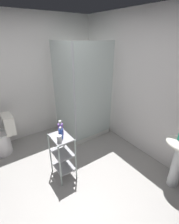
# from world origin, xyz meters

# --- Properties ---
(ground_plane) EXTENTS (4.20, 4.20, 0.02)m
(ground_plane) POSITION_xyz_m (0.00, 0.00, -0.01)
(ground_plane) COLOR gray
(wall_back) EXTENTS (4.20, 0.14, 2.50)m
(wall_back) POSITION_xyz_m (0.01, 1.85, 1.25)
(wall_back) COLOR white
(wall_back) RESTS_ON ground_plane
(wall_left) EXTENTS (0.10, 4.20, 2.50)m
(wall_left) POSITION_xyz_m (-1.85, 0.00, 1.25)
(wall_left) COLOR white
(wall_left) RESTS_ON ground_plane
(shower_stall) EXTENTS (0.92, 0.92, 2.00)m
(shower_stall) POSITION_xyz_m (-1.20, 1.17, 0.46)
(shower_stall) COLOR white
(shower_stall) RESTS_ON ground_plane
(toilet) EXTENTS (0.37, 0.49, 0.76)m
(toilet) POSITION_xyz_m (-1.48, -0.42, 0.31)
(toilet) COLOR white
(toilet) RESTS_ON ground_plane
(storage_cart) EXTENTS (0.38, 0.28, 0.74)m
(storage_cart) POSITION_xyz_m (-0.30, 0.26, 0.44)
(storage_cart) COLOR silver
(storage_cart) RESTS_ON ground_plane
(conditioner_bottle_purple) EXTENTS (0.08, 0.08, 0.24)m
(conditioner_bottle_purple) POSITION_xyz_m (-0.35, 0.28, 0.84)
(conditioner_bottle_purple) COLOR #7A51B2
(conditioner_bottle_purple) RESTS_ON storage_cart
(shampoo_bottle_blue) EXTENTS (0.06, 0.06, 0.19)m
(shampoo_bottle_blue) POSITION_xyz_m (-0.26, 0.24, 0.82)
(shampoo_bottle_blue) COLOR blue
(shampoo_bottle_blue) RESTS_ON storage_cart
(rinse_cup) EXTENTS (0.07, 0.07, 0.10)m
(rinse_cup) POSITION_xyz_m (-0.20, 0.19, 0.79)
(rinse_cup) COLOR silver
(rinse_cup) RESTS_ON storage_cart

